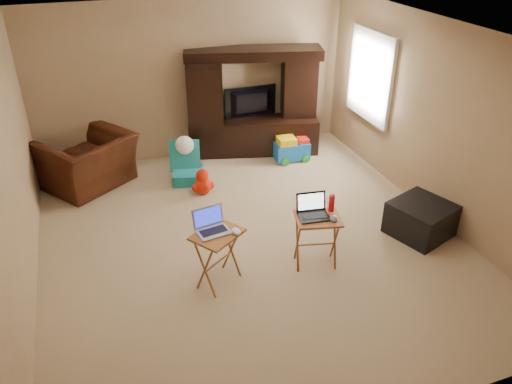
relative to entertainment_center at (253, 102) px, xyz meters
name	(u,v)px	position (x,y,z in m)	size (l,w,h in m)	color
floor	(251,240)	(-0.90, -2.45, -0.87)	(5.50, 5.50, 0.00)	#C7B18A
ceiling	(249,36)	(-0.90, -2.45, 1.63)	(5.50, 5.50, 0.00)	silver
wall_back	(193,80)	(-0.90, 0.30, 0.38)	(5.00, 5.00, 0.00)	tan
wall_front	(383,311)	(-0.90, -5.20, 0.38)	(5.00, 5.00, 0.00)	tan
wall_left	(9,185)	(-3.40, -2.45, 0.38)	(5.50, 5.50, 0.00)	tan
wall_right	(435,121)	(1.60, -2.45, 0.38)	(5.50, 5.50, 0.00)	tan
window_pane	(371,76)	(1.58, -0.90, 0.53)	(1.20, 1.20, 0.00)	white
window_frame	(370,76)	(1.56, -0.90, 0.53)	(0.06, 1.14, 1.34)	white
entertainment_center	(253,102)	(0.00, 0.00, 0.00)	(2.13, 0.53, 1.74)	black
television	(252,103)	(0.00, 0.06, -0.04)	(0.88, 0.12, 0.51)	black
recliner	(88,162)	(-2.67, -0.30, -0.49)	(1.18, 1.03, 0.77)	#461E0F
child_rocker	(188,163)	(-1.28, -0.68, -0.57)	(0.45, 0.52, 0.60)	teal
plush_toy	(203,181)	(-1.17, -1.11, -0.68)	(0.35, 0.29, 0.39)	red
push_toy	(292,148)	(0.48, -0.53, -0.66)	(0.56, 0.40, 0.42)	blue
ottoman	(421,219)	(1.16, -3.03, -0.65)	(0.67, 0.67, 0.43)	black
tray_table_left	(218,258)	(-1.49, -3.10, -0.54)	(0.50, 0.40, 0.65)	#A76228
tray_table_right	(316,241)	(-0.36, -3.16, -0.55)	(0.49, 0.39, 0.64)	#A25827
laptop_left	(213,223)	(-1.52, -3.07, -0.10)	(0.34, 0.28, 0.24)	#A4A4A8
laptop_right	(314,208)	(-0.40, -3.14, -0.11)	(0.34, 0.28, 0.24)	black
mouse_left	(236,231)	(-1.30, -3.17, -0.19)	(0.08, 0.13, 0.05)	white
mouse_right	(334,219)	(-0.23, -3.28, -0.20)	(0.08, 0.13, 0.05)	#46464C
water_bottle	(332,203)	(-0.16, -3.08, -0.13)	(0.06, 0.06, 0.20)	red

